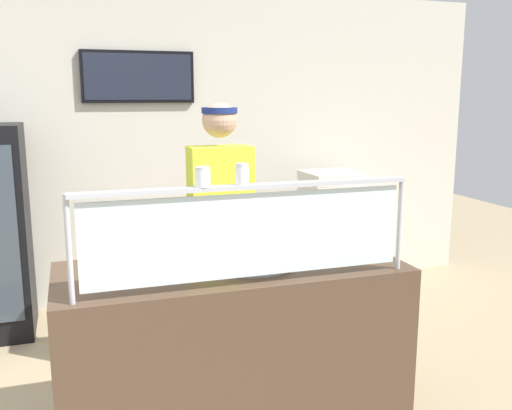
# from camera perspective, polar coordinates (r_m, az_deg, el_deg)

# --- Properties ---
(ground_plane) EXTENTS (12.00, 12.00, 0.00)m
(ground_plane) POSITION_cam_1_polar(r_m,az_deg,el_deg) (3.82, -5.07, -17.15)
(ground_plane) COLOR tan
(ground_plane) RESTS_ON ground
(shop_rear_unit) EXTENTS (6.15, 0.13, 2.70)m
(shop_rear_unit) POSITION_cam_1_polar(r_m,az_deg,el_deg) (5.03, -9.77, 5.82)
(shop_rear_unit) COLOR beige
(shop_rear_unit) RESTS_ON ground
(serving_counter) EXTENTS (1.75, 0.72, 0.95)m
(serving_counter) POSITION_cam_1_polar(r_m,az_deg,el_deg) (3.05, -2.38, -14.73)
(serving_counter) COLOR #4C3828
(serving_counter) RESTS_ON ground
(sneeze_guard) EXTENTS (1.57, 0.06, 0.46)m
(sneeze_guard) POSITION_cam_1_polar(r_m,az_deg,el_deg) (2.52, -0.63, -1.78)
(sneeze_guard) COLOR #B2B5BC
(sneeze_guard) RESTS_ON serving_counter
(pizza_tray) EXTENTS (0.41, 0.41, 0.04)m
(pizza_tray) POSITION_cam_1_polar(r_m,az_deg,el_deg) (2.87, -0.24, -5.85)
(pizza_tray) COLOR #9EA0A8
(pizza_tray) RESTS_ON serving_counter
(pizza_server) EXTENTS (0.10, 0.29, 0.01)m
(pizza_server) POSITION_cam_1_polar(r_m,az_deg,el_deg) (2.84, -0.88, -5.61)
(pizza_server) COLOR #ADAFB7
(pizza_server) RESTS_ON pizza_tray
(parmesan_shaker) EXTENTS (0.07, 0.07, 0.09)m
(parmesan_shaker) POSITION_cam_1_polar(r_m,az_deg,el_deg) (2.43, -5.41, 2.72)
(parmesan_shaker) COLOR white
(parmesan_shaker) RESTS_ON sneeze_guard
(pepper_flake_shaker) EXTENTS (0.06, 0.06, 0.09)m
(pepper_flake_shaker) POSITION_cam_1_polar(r_m,az_deg,el_deg) (2.47, -1.42, 3.00)
(pepper_flake_shaker) COLOR white
(pepper_flake_shaker) RESTS_ON sneeze_guard
(worker_figure) EXTENTS (0.41, 0.50, 1.76)m
(worker_figure) POSITION_cam_1_polar(r_m,az_deg,el_deg) (3.49, -3.48, -2.17)
(worker_figure) COLOR #23232D
(worker_figure) RESTS_ON ground
(prep_shelf) EXTENTS (0.70, 0.55, 0.91)m
(prep_shelf) POSITION_cam_1_polar(r_m,az_deg,el_deg) (5.14, 7.44, -4.21)
(prep_shelf) COLOR #B7BABF
(prep_shelf) RESTS_ON ground
(pizza_box_stack) EXTENTS (0.49, 0.49, 0.22)m
(pizza_box_stack) POSITION_cam_1_polar(r_m,az_deg,el_deg) (5.03, 7.62, 2.07)
(pizza_box_stack) COLOR silver
(pizza_box_stack) RESTS_ON prep_shelf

